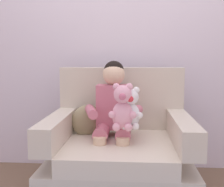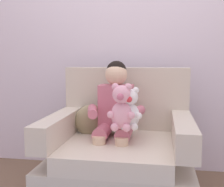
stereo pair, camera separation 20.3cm
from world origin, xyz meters
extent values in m
cube|color=silver|center=(0.00, 0.72, 1.30)|extent=(6.00, 0.10, 2.60)
cube|color=beige|center=(0.00, 0.00, 0.16)|extent=(1.04, 0.92, 0.33)
cube|color=beige|center=(0.00, -0.07, 0.39)|extent=(0.76, 0.78, 0.12)
cube|color=beige|center=(0.00, 0.39, 0.71)|extent=(1.04, 0.14, 0.52)
cube|color=beige|center=(-0.45, -0.07, 0.54)|extent=(0.14, 0.78, 0.18)
cube|color=beige|center=(0.45, -0.07, 0.54)|extent=(0.14, 0.78, 0.18)
cube|color=#C66B7F|center=(-0.05, 0.14, 0.67)|extent=(0.26, 0.16, 0.34)
sphere|color=beige|center=(-0.05, 0.14, 0.93)|extent=(0.17, 0.17, 0.17)
sphere|color=black|center=(-0.05, 0.15, 0.95)|extent=(0.16, 0.16, 0.16)
cylinder|color=#C66B7F|center=(-0.13, 0.01, 0.50)|extent=(0.11, 0.26, 0.11)
cylinder|color=beige|center=(-0.13, -0.12, 0.35)|extent=(0.09, 0.09, 0.30)
cylinder|color=#C66B7F|center=(0.03, 0.01, 0.50)|extent=(0.11, 0.26, 0.11)
cylinder|color=beige|center=(0.03, -0.12, 0.35)|extent=(0.09, 0.09, 0.30)
cylinder|color=#C66B7F|center=(-0.21, 0.02, 0.65)|extent=(0.13, 0.27, 0.07)
cylinder|color=#C66B7F|center=(0.11, 0.02, 0.65)|extent=(0.13, 0.27, 0.07)
ellipsoid|color=#EAA8BC|center=(0.03, -0.11, 0.66)|extent=(0.15, 0.13, 0.19)
sphere|color=#EAA8BC|center=(0.03, -0.12, 0.80)|extent=(0.13, 0.13, 0.13)
sphere|color=#CC6684|center=(0.03, -0.18, 0.79)|extent=(0.05, 0.05, 0.05)
sphere|color=#EAA8BC|center=(-0.02, -0.12, 0.85)|extent=(0.05, 0.05, 0.05)
sphere|color=#EAA8BC|center=(-0.04, -0.15, 0.67)|extent=(0.05, 0.05, 0.05)
sphere|color=#EAA8BC|center=(-0.01, -0.17, 0.59)|extent=(0.06, 0.06, 0.06)
sphere|color=#EAA8BC|center=(0.07, -0.12, 0.85)|extent=(0.05, 0.05, 0.05)
sphere|color=#EAA8BC|center=(0.10, -0.15, 0.67)|extent=(0.05, 0.05, 0.05)
sphere|color=#EAA8BC|center=(0.07, -0.17, 0.59)|extent=(0.06, 0.06, 0.06)
ellipsoid|color=white|center=(0.08, -0.07, 0.65)|extent=(0.14, 0.11, 0.18)
sphere|color=white|center=(0.08, -0.08, 0.78)|extent=(0.11, 0.11, 0.11)
sphere|color=#DB333D|center=(0.08, -0.13, 0.77)|extent=(0.04, 0.04, 0.04)
sphere|color=white|center=(0.04, -0.08, 0.83)|extent=(0.05, 0.05, 0.05)
sphere|color=white|center=(0.02, -0.11, 0.66)|extent=(0.05, 0.05, 0.05)
sphere|color=white|center=(0.04, -0.12, 0.58)|extent=(0.05, 0.05, 0.05)
sphere|color=white|center=(0.12, -0.08, 0.83)|extent=(0.05, 0.05, 0.05)
sphere|color=white|center=(0.14, -0.11, 0.66)|extent=(0.05, 0.05, 0.05)
sphere|color=white|center=(0.12, -0.12, 0.58)|extent=(0.05, 0.05, 0.05)
ellipsoid|color=#998C66|center=(-0.26, 0.17, 0.55)|extent=(0.28, 0.17, 0.26)
camera|label=1|loc=(0.09, -2.06, 1.04)|focal=46.18mm
camera|label=2|loc=(0.30, -2.04, 1.04)|focal=46.18mm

